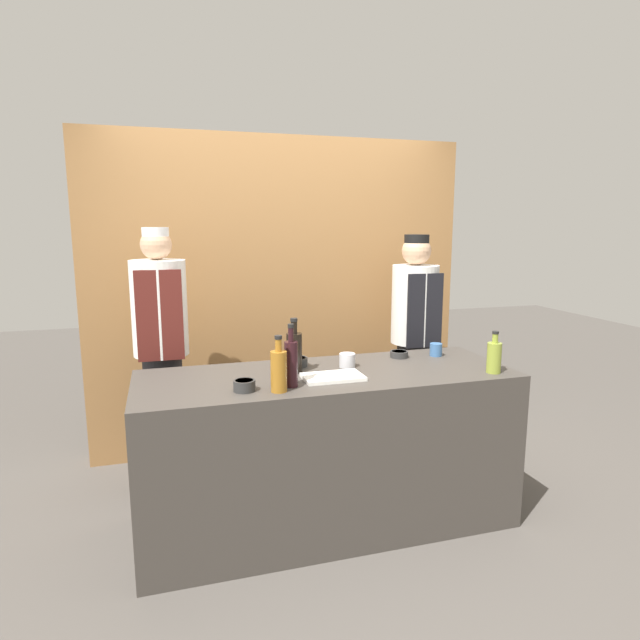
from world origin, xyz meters
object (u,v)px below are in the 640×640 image
bottle_oil (494,357)px  bottle_wine (291,362)px  bottle_soy (294,351)px  chef_left (162,351)px  sauce_bowl_red (297,361)px  cup_steel (347,360)px  sauce_bowl_brown (244,385)px  sauce_bowl_yellow (399,354)px  cutting_board (333,377)px  chef_right (414,338)px  cup_blue (436,350)px  bottle_amber (279,370)px

bottle_oil → bottle_wine: bearing=176.6°
bottle_soy → chef_left: (-0.72, 0.66, -0.10)m
sauce_bowl_red → cup_steel: cup_steel is taller
bottle_wine → bottle_oil: bottle_wine is taller
sauce_bowl_brown → bottle_wine: 0.26m
bottle_oil → sauce_bowl_yellow: bearing=127.3°
sauce_bowl_yellow → bottle_oil: (0.36, -0.48, 0.07)m
cutting_board → cup_steel: bearing=53.2°
bottle_wine → chef_left: size_ratio=0.19×
cup_steel → chef_right: size_ratio=0.06×
cup_blue → sauce_bowl_red: bearing=179.8°
sauce_bowl_red → cutting_board: 0.33m
sauce_bowl_brown → chef_left: size_ratio=0.06×
cup_blue → sauce_bowl_brown: bearing=-163.4°
cup_blue → chef_left: size_ratio=0.05×
sauce_bowl_yellow → bottle_amber: bearing=-151.7°
bottle_amber → chef_right: bearing=38.5°
sauce_bowl_yellow → cup_blue: bearing=-7.1°
sauce_bowl_brown → sauce_bowl_red: bearing=46.2°
sauce_bowl_brown → bottle_amber: bearing=-19.3°
sauce_bowl_yellow → cutting_board: bearing=-148.6°
bottle_wine → bottle_soy: size_ratio=1.06×
bottle_oil → cup_steel: bottle_oil is taller
cutting_board → cup_steel: 0.26m
sauce_bowl_yellow → chef_left: 1.53m
cup_blue → chef_right: (0.11, 0.54, -0.04)m
sauce_bowl_yellow → bottle_soy: bearing=-168.5°
cutting_board → bottle_oil: 0.93m
bottle_amber → cutting_board: bearing=22.6°
bottle_amber → cup_blue: (1.12, 0.44, -0.07)m
bottle_wine → bottle_oil: size_ratio=1.38×
chef_left → chef_right: chef_left is taller
bottle_oil → bottle_amber: bearing=179.8°
chef_right → bottle_amber: bearing=-141.5°
cutting_board → bottle_amber: bottle_amber is taller
sauce_bowl_yellow → sauce_bowl_brown: bearing=-158.4°
sauce_bowl_brown → chef_left: chef_left is taller
chef_right → bottle_oil: bearing=-89.6°
cutting_board → bottle_soy: bearing=132.1°
sauce_bowl_red → cup_blue: size_ratio=1.54×
sauce_bowl_brown → cup_blue: (1.29, 0.38, 0.01)m
bottle_oil → chef_right: bearing=90.4°
bottle_oil → cup_blue: size_ratio=2.95×
sauce_bowl_yellow → bottle_amber: size_ratio=0.39×
cup_steel → sauce_bowl_yellow: bearing=17.8°
bottle_wine → sauce_bowl_red: bearing=71.6°
bottle_soy → cup_steel: bottle_soy is taller
sauce_bowl_red → bottle_soy: 0.16m
sauce_bowl_red → bottle_soy: bearing=-111.2°
cup_steel → chef_right: 0.99m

